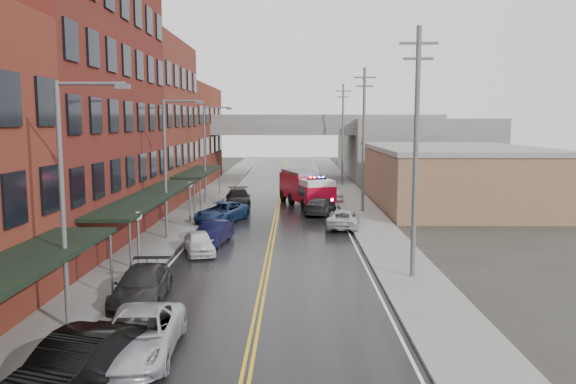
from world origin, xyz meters
name	(u,v)px	position (x,y,z in m)	size (l,w,h in m)	color
road	(275,223)	(0.00, 30.00, 0.01)	(11.00, 160.00, 0.02)	black
sidewalk_left	(178,222)	(-7.30, 30.00, 0.07)	(3.00, 160.00, 0.15)	slate
sidewalk_right	(372,223)	(7.30, 30.00, 0.07)	(3.00, 160.00, 0.15)	slate
curb_left	(200,222)	(-5.65, 30.00, 0.07)	(0.30, 160.00, 0.15)	gray
curb_right	(350,222)	(5.65, 30.00, 0.07)	(0.30, 160.00, 0.15)	gray
brick_building_b	(54,99)	(-13.30, 23.00, 9.00)	(9.00, 20.00, 18.00)	#5D2018
brick_building_c	(135,123)	(-13.30, 40.50, 7.50)	(9.00, 15.00, 15.00)	maroon
brick_building_far	(175,135)	(-13.30, 58.00, 6.00)	(9.00, 20.00, 12.00)	maroon
tan_building	(452,178)	(16.00, 40.00, 2.50)	(14.00, 22.00, 5.00)	#866048
right_far_block	(408,147)	(18.00, 70.00, 4.00)	(18.00, 30.00, 8.00)	slate
awning_1	(151,196)	(-7.49, 23.00, 2.99)	(2.60, 18.00, 3.09)	black
awning_2	(199,172)	(-7.49, 40.50, 2.99)	(2.60, 13.00, 3.09)	black
globe_lamp_1	(138,228)	(-6.40, 16.00, 2.31)	(0.44, 0.44, 3.12)	#59595B
globe_lamp_2	(190,193)	(-6.40, 30.00, 2.31)	(0.44, 0.44, 3.12)	#59595B
street_lamp_0	(69,190)	(-6.55, 8.00, 5.19)	(2.64, 0.22, 9.00)	#59595B
street_lamp_1	(169,160)	(-6.55, 24.00, 5.19)	(2.64, 0.22, 9.00)	#59595B
street_lamp_2	(207,148)	(-6.55, 40.00, 5.19)	(2.64, 0.22, 9.00)	#59595B
utility_pole_0	(416,149)	(7.20, 15.00, 6.31)	(1.80, 0.24, 12.00)	#59595B
utility_pole_1	(364,138)	(7.20, 35.00, 6.31)	(1.80, 0.24, 12.00)	#59595B
utility_pole_2	(343,133)	(7.20, 55.00, 6.31)	(1.80, 0.24, 12.00)	#59595B
overpass	(283,134)	(0.00, 62.00, 5.99)	(40.00, 10.00, 7.50)	slate
fire_truck	(306,187)	(2.56, 39.34, 1.66)	(5.27, 8.81, 3.07)	#AF0821
parked_car_left_1	(76,364)	(-4.67, 3.32, 0.82)	(1.74, 5.00, 1.65)	black
parked_car_left_2	(139,335)	(-3.60, 5.80, 0.73)	(2.43, 5.27, 1.47)	#B5B8BE
parked_car_left_3	(142,286)	(-5.00, 11.30, 0.73)	(2.04, 5.01, 1.45)	#232326
parked_car_left_4	(199,243)	(-4.05, 20.10, 0.66)	(1.56, 3.89, 1.32)	silver
parked_car_left_5	(213,233)	(-3.60, 22.80, 0.70)	(1.49, 4.28, 1.41)	black
parked_car_left_6	(222,212)	(-4.04, 30.39, 0.77)	(2.55, 5.53, 1.54)	navy
parked_car_left_7	(238,198)	(-3.60, 38.35, 0.79)	(2.22, 5.47, 1.59)	black
parked_car_right_0	(343,219)	(5.00, 28.20, 0.68)	(2.25, 4.88, 1.36)	#B4B7BD
parked_car_right_1	(320,206)	(3.62, 34.20, 0.71)	(1.98, 4.88, 1.42)	#29292B
parked_car_right_2	(331,195)	(4.99, 41.80, 0.67)	(1.59, 3.96, 1.35)	white
parked_car_right_3	(317,185)	(4.01, 49.87, 0.69)	(1.47, 4.21, 1.39)	black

